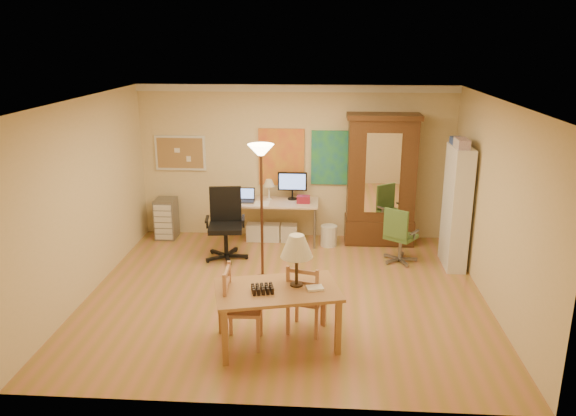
# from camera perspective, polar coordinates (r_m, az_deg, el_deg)

# --- Properties ---
(floor) EXTENTS (5.50, 5.50, 0.00)m
(floor) POSITION_cam_1_polar(r_m,az_deg,el_deg) (7.98, -0.23, -8.75)
(floor) COLOR #A27D39
(floor) RESTS_ON ground
(crown_molding) EXTENTS (5.50, 0.08, 0.12)m
(crown_molding) POSITION_cam_1_polar(r_m,az_deg,el_deg) (9.68, 0.80, 12.07)
(crown_molding) COLOR white
(crown_molding) RESTS_ON floor
(corkboard) EXTENTS (0.90, 0.04, 0.62)m
(corkboard) POSITION_cam_1_polar(r_m,az_deg,el_deg) (10.17, -10.89, 5.51)
(corkboard) COLOR #A9804F
(corkboard) RESTS_ON floor
(art_panel_left) EXTENTS (0.80, 0.04, 1.00)m
(art_panel_left) POSITION_cam_1_polar(r_m,az_deg,el_deg) (9.88, -0.67, 5.19)
(art_panel_left) COLOR gold
(art_panel_left) RESTS_ON floor
(art_panel_right) EXTENTS (0.75, 0.04, 0.95)m
(art_panel_right) POSITION_cam_1_polar(r_m,az_deg,el_deg) (9.85, 4.57, 5.10)
(art_panel_right) COLOR teal
(art_panel_right) RESTS_ON floor
(dining_table) EXTENTS (1.56, 1.15, 1.32)m
(dining_table) POSITION_cam_1_polar(r_m,az_deg,el_deg) (6.46, -0.38, -6.99)
(dining_table) COLOR olive
(dining_table) RESTS_ON floor
(ladder_chair_back) EXTENTS (0.50, 0.49, 0.89)m
(ladder_chair_back) POSITION_cam_1_polar(r_m,az_deg,el_deg) (6.86, 1.82, -9.35)
(ladder_chair_back) COLOR #B47A52
(ladder_chair_back) RESTS_ON floor
(ladder_chair_left) EXTENTS (0.44, 0.46, 0.96)m
(ladder_chair_left) POSITION_cam_1_polar(r_m,az_deg,el_deg) (6.62, -4.82, -10.15)
(ladder_chair_left) COLOR #B47A52
(ladder_chair_left) RESTS_ON floor
(torchiere_lamp) EXTENTS (0.37, 0.37, 2.04)m
(torchiere_lamp) POSITION_cam_1_polar(r_m,az_deg,el_deg) (7.90, -2.74, 3.59)
(torchiere_lamp) COLOR #44281B
(torchiere_lamp) RESTS_ON floor
(computer_desk) EXTENTS (1.62, 0.71, 1.23)m
(computer_desk) POSITION_cam_1_polar(r_m,az_deg,el_deg) (9.84, -1.49, -0.88)
(computer_desk) COLOR beige
(computer_desk) RESTS_ON floor
(office_chair_black) EXTENTS (0.71, 0.71, 1.15)m
(office_chair_black) POSITION_cam_1_polar(r_m,az_deg,el_deg) (9.17, -6.31, -3.27)
(office_chair_black) COLOR black
(office_chair_black) RESTS_ON floor
(office_chair_green) EXTENTS (0.58, 0.58, 0.92)m
(office_chair_green) POSITION_cam_1_polar(r_m,az_deg,el_deg) (9.15, 11.23, -3.97)
(office_chair_green) COLOR slate
(office_chair_green) RESTS_ON floor
(drawer_cart) EXTENTS (0.36, 0.43, 0.72)m
(drawer_cart) POSITION_cam_1_polar(r_m,az_deg,el_deg) (10.27, -12.26, -1.05)
(drawer_cart) COLOR slate
(drawer_cart) RESTS_ON floor
(armoire) EXTENTS (1.22, 0.58, 2.25)m
(armoire) POSITION_cam_1_polar(r_m,az_deg,el_deg) (9.78, 9.38, 2.01)
(armoire) COLOR #3D2610
(armoire) RESTS_ON floor
(bookshelf) EXTENTS (0.29, 0.76, 1.90)m
(bookshelf) POSITION_cam_1_polar(r_m,az_deg,el_deg) (9.01, 16.72, 0.02)
(bookshelf) COLOR white
(bookshelf) RESTS_ON floor
(wastebin) EXTENTS (0.29, 0.29, 0.36)m
(wastebin) POSITION_cam_1_polar(r_m,az_deg,el_deg) (9.73, 4.17, -2.82)
(wastebin) COLOR silver
(wastebin) RESTS_ON floor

